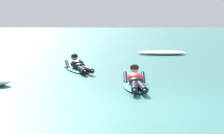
# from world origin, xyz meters

# --- Properties ---
(ground_plane) EXTENTS (120.00, 120.00, 0.00)m
(ground_plane) POSITION_xyz_m (0.00, 10.00, 0.00)
(ground_plane) COLOR #387A75
(surfer_near) EXTENTS (0.65, 2.75, 0.54)m
(surfer_near) POSITION_xyz_m (-0.15, 2.47, 0.13)
(surfer_near) COLOR #2DB2D1
(surfer_near) RESTS_ON ground
(surfer_far) EXTENTS (1.06, 2.60, 0.53)m
(surfer_far) POSITION_xyz_m (-1.60, 5.80, 0.14)
(surfer_far) COLOR #2DB2D1
(surfer_far) RESTS_ON ground
(whitewater_front) EXTENTS (2.27, 1.46, 0.18)m
(whitewater_front) POSITION_xyz_m (1.93, 11.83, 0.09)
(whitewater_front) COLOR white
(whitewater_front) RESTS_ON ground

